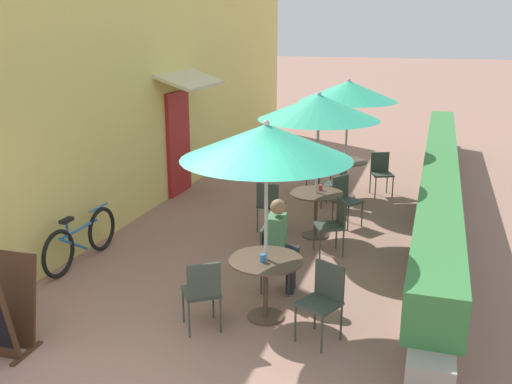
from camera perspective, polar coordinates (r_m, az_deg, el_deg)
ground_plane at (r=6.01m, az=-12.13°, el=-18.22°), size 120.00×120.00×0.00m
cafe_facade_wall at (r=12.22m, az=-7.47°, el=10.18°), size 0.98×13.81×4.20m
planter_hedge at (r=11.40m, az=17.83°, el=1.13°), size 0.60×12.81×1.01m
patio_table_near at (r=6.75m, az=0.98°, el=-8.12°), size 0.88×0.88×0.75m
patio_umbrella_near at (r=6.27m, az=1.05°, el=5.03°), size 1.92×1.92×2.39m
cafe_chair_near_left at (r=7.49m, az=1.60°, el=-6.08°), size 0.43×0.43×0.87m
seated_patron_near_left at (r=7.41m, az=2.46°, el=-4.93°), size 0.43×0.36×1.25m
cafe_chair_near_right at (r=6.53m, az=-5.39°, el=-9.68°), size 0.56×0.56×0.87m
cafe_chair_near_back at (r=6.40m, az=6.74°, el=-10.30°), size 0.53×0.53×0.87m
coffee_cup_near at (r=6.59m, az=0.67°, el=-6.63°), size 0.07×0.07×0.09m
patio_table_mid at (r=9.38m, az=6.02°, el=-1.09°), size 0.88×0.88×0.75m
patio_umbrella_mid at (r=9.04m, az=6.31°, el=8.43°), size 1.92×1.92×2.39m
cafe_chair_mid_left at (r=8.71m, az=7.80°, el=-2.95°), size 0.54×0.54×0.87m
cafe_chair_mid_right at (r=9.99m, az=8.86°, el=-0.47°), size 0.55×0.55×0.87m
cafe_chair_mid_back at (r=9.55m, az=1.38°, el=-1.07°), size 0.42×0.42×0.87m
coffee_cup_mid at (r=9.47m, az=6.45°, el=0.46°), size 0.07×0.07×0.09m
patio_table_far at (r=11.66m, az=8.89°, el=2.27°), size 0.88×0.88×0.75m
patio_umbrella_far at (r=11.39m, az=9.24°, el=9.93°), size 1.92×1.92×2.39m
cafe_chair_far_left at (r=11.97m, az=12.40°, el=2.15°), size 0.53×0.53×0.87m
cafe_chair_far_right at (r=12.17m, az=6.06°, el=2.68°), size 0.56×0.56×0.87m
cafe_chair_far_back at (r=10.93m, az=8.17°, el=1.03°), size 0.44×0.44×0.87m
coffee_cup_far at (r=11.63m, az=8.29°, el=3.38°), size 0.07×0.07×0.09m
bicycle_leaning at (r=8.74m, az=-17.10°, el=-4.59°), size 0.10×1.74×0.78m
menu_board at (r=6.67m, az=-24.02°, el=-10.59°), size 0.54×0.65×1.04m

